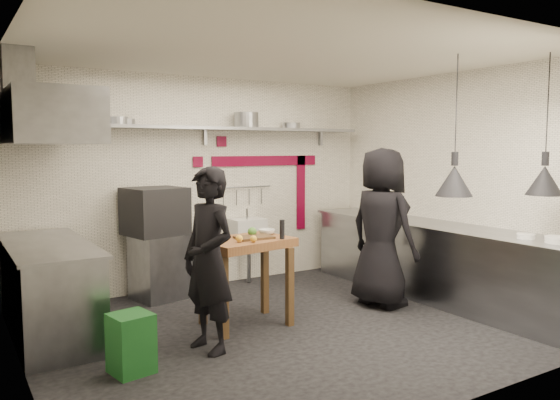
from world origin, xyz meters
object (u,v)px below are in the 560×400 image
combi_oven (155,211)px  chef_right (382,227)px  chef_left (209,260)px  oven_stand (161,266)px  prep_table (246,282)px  green_bin (131,343)px

combi_oven → chef_right: bearing=-49.7°
chef_left → chef_right: 2.35m
chef_left → oven_stand: bearing=161.1°
chef_right → prep_table: bearing=76.0°
green_bin → chef_right: (3.10, 0.39, 0.68)m
oven_stand → prep_table: prep_table is taller
oven_stand → green_bin: (-0.98, -2.06, -0.15)m
prep_table → combi_oven: bearing=97.8°
oven_stand → chef_left: (-0.22, -1.94, 0.45)m
oven_stand → chef_left: 2.00m
oven_stand → combi_oven: 0.69m
green_bin → prep_table: bearing=22.8°
combi_oven → chef_left: chef_left is taller
combi_oven → green_bin: 2.43m
oven_stand → combi_oven: combi_oven is taller
oven_stand → chef_left: bearing=-108.2°
combi_oven → chef_left: (-0.17, -1.96, -0.24)m
prep_table → chef_right: size_ratio=0.49×
prep_table → oven_stand: bearing=96.2°
prep_table → chef_left: chef_left is taller
prep_table → green_bin: bearing=-166.6°
green_bin → chef_right: bearing=7.1°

